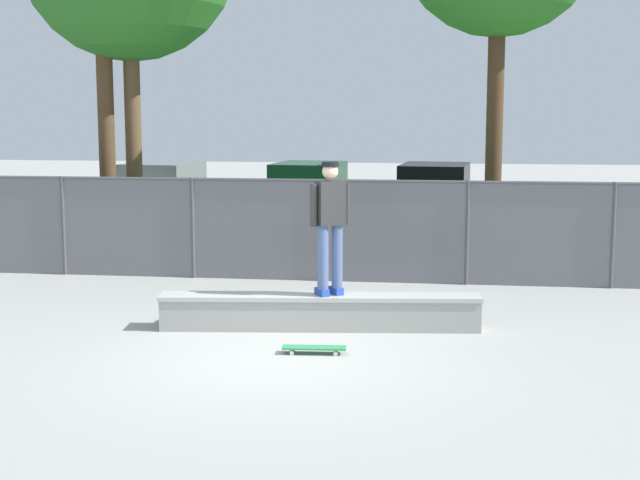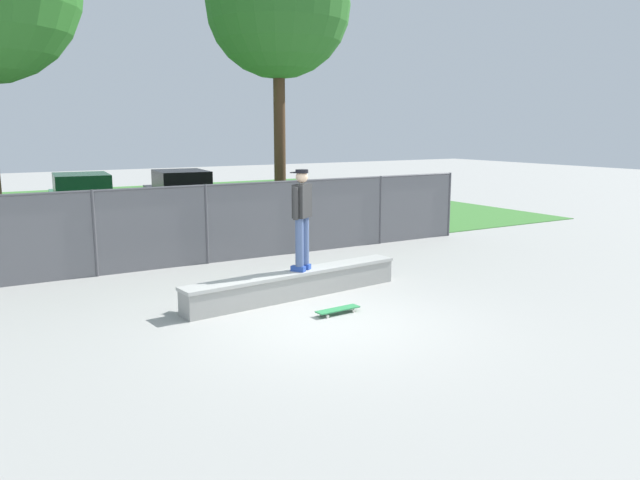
{
  "view_description": "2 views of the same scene",
  "coord_description": "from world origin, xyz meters",
  "px_view_note": "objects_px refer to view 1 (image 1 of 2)",
  "views": [
    {
      "loc": [
        2.02,
        -10.73,
        3.06
      ],
      "look_at": [
        0.37,
        1.5,
        1.27
      ],
      "focal_mm": 51.65,
      "sensor_mm": 36.0,
      "label": 1
    },
    {
      "loc": [
        -4.9,
        -8.02,
        3.05
      ],
      "look_at": [
        0.58,
        1.14,
        1.12
      ],
      "focal_mm": 34.71,
      "sensor_mm": 36.0,
      "label": 2
    }
  ],
  "objects_px": {
    "concrete_ledge": "(320,312)",
    "car_black": "(435,196)",
    "car_silver": "(165,194)",
    "skateboard": "(314,348)",
    "skateboarder": "(330,221)",
    "car_green": "(310,195)"
  },
  "relations": [
    {
      "from": "skateboard",
      "to": "car_silver",
      "type": "height_order",
      "value": "car_silver"
    },
    {
      "from": "car_green",
      "to": "car_black",
      "type": "height_order",
      "value": "same"
    },
    {
      "from": "skateboard",
      "to": "car_black",
      "type": "distance_m",
      "value": 12.16
    },
    {
      "from": "skateboarder",
      "to": "car_black",
      "type": "height_order",
      "value": "skateboarder"
    },
    {
      "from": "skateboard",
      "to": "car_silver",
      "type": "distance_m",
      "value": 12.97
    },
    {
      "from": "skateboard",
      "to": "car_green",
      "type": "relative_size",
      "value": 0.19
    },
    {
      "from": "concrete_ledge",
      "to": "car_silver",
      "type": "distance_m",
      "value": 11.77
    },
    {
      "from": "car_green",
      "to": "skateboarder",
      "type": "bearing_deg",
      "value": -80.24
    },
    {
      "from": "concrete_ledge",
      "to": "skateboard",
      "type": "height_order",
      "value": "concrete_ledge"
    },
    {
      "from": "car_green",
      "to": "car_black",
      "type": "distance_m",
      "value": 3.18
    },
    {
      "from": "concrete_ledge",
      "to": "car_green",
      "type": "bearing_deg",
      "value": 99.05
    },
    {
      "from": "skateboard",
      "to": "car_green",
      "type": "height_order",
      "value": "car_green"
    },
    {
      "from": "car_green",
      "to": "car_black",
      "type": "bearing_deg",
      "value": -1.47
    },
    {
      "from": "skateboarder",
      "to": "car_silver",
      "type": "xyz_separation_m",
      "value": [
        -5.57,
        10.43,
        -0.68
      ]
    },
    {
      "from": "car_black",
      "to": "car_silver",
      "type": "bearing_deg",
      "value": -177.1
    },
    {
      "from": "skateboarder",
      "to": "concrete_ledge",
      "type": "bearing_deg",
      "value": 175.25
    },
    {
      "from": "concrete_ledge",
      "to": "skateboarder",
      "type": "bearing_deg",
      "value": -4.75
    },
    {
      "from": "skateboarder",
      "to": "car_silver",
      "type": "bearing_deg",
      "value": 118.1
    },
    {
      "from": "skateboarder",
      "to": "car_green",
      "type": "relative_size",
      "value": 0.42
    },
    {
      "from": "concrete_ledge",
      "to": "car_black",
      "type": "bearing_deg",
      "value": 82.31
    },
    {
      "from": "skateboard",
      "to": "car_silver",
      "type": "bearing_deg",
      "value": 115.28
    },
    {
      "from": "concrete_ledge",
      "to": "car_silver",
      "type": "height_order",
      "value": "car_silver"
    }
  ]
}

